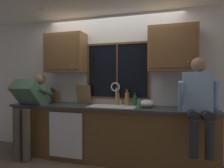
% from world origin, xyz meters
% --- Properties ---
extents(back_wall, '(5.82, 0.12, 2.55)m').
position_xyz_m(back_wall, '(0.00, 0.06, 1.27)').
color(back_wall, silver).
rests_on(back_wall, floor).
extents(ceiling_downlight_left, '(0.14, 0.14, 0.01)m').
position_xyz_m(ceiling_downlight_left, '(-1.03, -0.60, 2.54)').
color(ceiling_downlight_left, '#FFEAB2').
extents(window_glass, '(1.10, 0.02, 0.95)m').
position_xyz_m(window_glass, '(0.10, -0.01, 1.52)').
color(window_glass, black).
extents(window_frame_top, '(1.17, 0.02, 0.04)m').
position_xyz_m(window_frame_top, '(0.10, -0.02, 2.02)').
color(window_frame_top, brown).
extents(window_frame_bottom, '(1.17, 0.02, 0.04)m').
position_xyz_m(window_frame_bottom, '(0.10, -0.02, 1.03)').
color(window_frame_bottom, brown).
extents(window_frame_left, '(0.04, 0.02, 0.95)m').
position_xyz_m(window_frame_left, '(-0.47, -0.02, 1.52)').
color(window_frame_left, brown).
extents(window_frame_right, '(0.03, 0.02, 0.95)m').
position_xyz_m(window_frame_right, '(0.67, -0.02, 1.52)').
color(window_frame_right, brown).
extents(window_mullion_center, '(0.02, 0.02, 0.95)m').
position_xyz_m(window_mullion_center, '(0.10, -0.02, 1.52)').
color(window_mullion_center, brown).
extents(lower_cabinet_run, '(3.42, 0.58, 0.88)m').
position_xyz_m(lower_cabinet_run, '(0.00, -0.29, 0.44)').
color(lower_cabinet_run, brown).
rests_on(lower_cabinet_run, floor).
extents(countertop, '(3.48, 0.62, 0.04)m').
position_xyz_m(countertop, '(0.00, -0.31, 0.90)').
color(countertop, '#38383D').
rests_on(countertop, lower_cabinet_run).
extents(dishwasher_front, '(0.60, 0.02, 0.74)m').
position_xyz_m(dishwasher_front, '(-0.62, -0.61, 0.46)').
color(dishwasher_front, white).
extents(upper_cabinet_left, '(0.75, 0.36, 0.72)m').
position_xyz_m(upper_cabinet_left, '(-0.86, -0.17, 1.86)').
color(upper_cabinet_left, brown).
extents(upper_cabinet_right, '(0.75, 0.36, 0.72)m').
position_xyz_m(upper_cabinet_right, '(1.06, -0.17, 1.86)').
color(upper_cabinet_right, brown).
extents(sink, '(0.80, 0.46, 0.21)m').
position_xyz_m(sink, '(0.10, -0.30, 0.82)').
color(sink, white).
rests_on(sink, lower_cabinet_run).
extents(faucet, '(0.18, 0.09, 0.40)m').
position_xyz_m(faucet, '(0.11, -0.12, 1.17)').
color(faucet, silver).
rests_on(faucet, countertop).
extents(person_standing, '(0.53, 0.72, 1.48)m').
position_xyz_m(person_standing, '(-1.34, -0.58, 0.93)').
color(person_standing, '#595147').
rests_on(person_standing, floor).
extents(person_sitting_on_counter, '(0.54, 0.63, 1.26)m').
position_xyz_m(person_sitting_on_counter, '(1.41, -0.57, 1.10)').
color(person_sitting_on_counter, '#262628').
rests_on(person_sitting_on_counter, countertop).
extents(knife_block, '(0.12, 0.18, 0.32)m').
position_xyz_m(knife_block, '(-1.08, -0.19, 1.03)').
color(knife_block, brown).
rests_on(knife_block, countertop).
extents(cutting_board, '(0.27, 0.09, 0.35)m').
position_xyz_m(cutting_board, '(-0.53, -0.09, 1.09)').
color(cutting_board, '#997047').
rests_on(cutting_board, countertop).
extents(mixing_bowl, '(0.27, 0.27, 0.13)m').
position_xyz_m(mixing_bowl, '(0.66, -0.26, 0.98)').
color(mixing_bowl, silver).
rests_on(mixing_bowl, countertop).
extents(soap_dispenser, '(0.06, 0.07, 0.16)m').
position_xyz_m(soap_dispenser, '(0.57, -0.45, 0.98)').
color(soap_dispenser, '#59A566').
rests_on(soap_dispenser, countertop).
extents(bottle_green_glass, '(0.07, 0.07, 0.23)m').
position_xyz_m(bottle_green_glass, '(0.44, -0.11, 1.01)').
color(bottle_green_glass, '#1E592D').
rests_on(bottle_green_glass, countertop).
extents(bottle_tall_clear, '(0.06, 0.06, 0.27)m').
position_xyz_m(bottle_tall_clear, '(0.13, -0.07, 1.03)').
color(bottle_tall_clear, olive).
rests_on(bottle_tall_clear, countertop).
extents(bottle_amber_small, '(0.07, 0.07, 0.29)m').
position_xyz_m(bottle_amber_small, '(0.31, -0.13, 1.04)').
color(bottle_amber_small, olive).
rests_on(bottle_amber_small, countertop).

